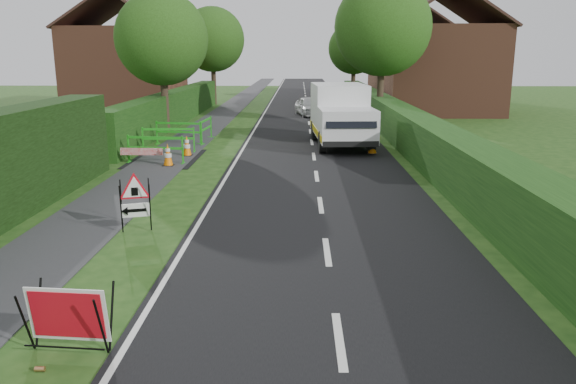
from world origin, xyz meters
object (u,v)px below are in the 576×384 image
object	(u,v)px
red_rect_sign	(68,316)
hatchback_car	(309,106)
triangle_sign	(133,198)
works_van	(341,114)

from	to	relation	value
red_rect_sign	hatchback_car	size ratio (longest dim) A/B	0.31
triangle_sign	hatchback_car	world-z (taller)	hatchback_car
hatchback_car	triangle_sign	bearing A→B (deg)	-111.52
triangle_sign	hatchback_car	bearing A→B (deg)	63.91
triangle_sign	hatchback_car	xyz separation A→B (m)	(4.20, 23.92, -0.18)
works_van	hatchback_car	size ratio (longest dim) A/B	1.63
red_rect_sign	hatchback_car	distance (m)	29.19
red_rect_sign	triangle_sign	world-z (taller)	triangle_sign
works_van	hatchback_car	world-z (taller)	works_van
red_rect_sign	works_van	xyz separation A→B (m)	(4.72, 17.17, 0.83)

